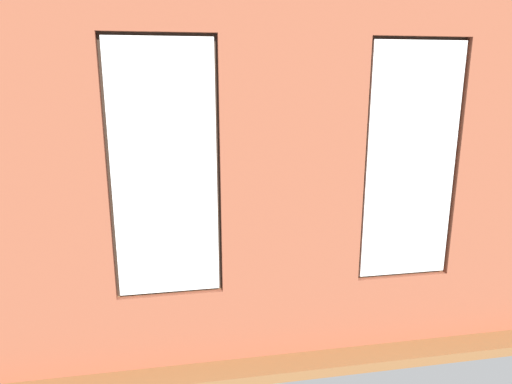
{
  "coord_description": "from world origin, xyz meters",
  "views": [
    {
      "loc": [
        1.05,
        6.38,
        2.68
      ],
      "look_at": [
        -0.02,
        0.4,
        1.14
      ],
      "focal_mm": 32.0,
      "sensor_mm": 36.0,
      "label": 1
    }
  ],
  "objects_px": {
    "potted_plant_mid_room_small": "(317,221)",
    "potted_plant_foreground_right": "(97,195)",
    "potted_plant_beside_window_right": "(165,275)",
    "potted_plant_corner_near_left": "(364,178)",
    "couch_left": "(415,240)",
    "remote_gray": "(237,223)",
    "potted_plant_corner_far_left": "(485,263)",
    "cup_ceramic": "(273,218)",
    "tv_flatscreen": "(61,205)",
    "table_plant_small": "(257,221)",
    "couch_by_window": "(261,291)",
    "potted_plant_between_couches": "(371,265)",
    "candle_jar": "(222,225)",
    "coffee_table": "(249,227)",
    "potted_plant_near_tv": "(87,228)",
    "media_console": "(65,244)",
    "potted_plant_by_left_couch": "(353,210)"
  },
  "relations": [
    {
      "from": "potted_plant_corner_far_left",
      "to": "potted_plant_beside_window_right",
      "type": "height_order",
      "value": "potted_plant_beside_window_right"
    },
    {
      "from": "candle_jar",
      "to": "remote_gray",
      "type": "xyz_separation_m",
      "value": [
        -0.26,
        -0.21,
        -0.04
      ]
    },
    {
      "from": "table_plant_small",
      "to": "tv_flatscreen",
      "type": "distance_m",
      "value": 2.95
    },
    {
      "from": "couch_left",
      "to": "potted_plant_mid_room_small",
      "type": "bearing_deg",
      "value": -127.13
    },
    {
      "from": "potted_plant_mid_room_small",
      "to": "potted_plant_foreground_right",
      "type": "distance_m",
      "value": 3.84
    },
    {
      "from": "potted_plant_corner_far_left",
      "to": "potted_plant_by_left_couch",
      "type": "distance_m",
      "value": 2.88
    },
    {
      "from": "remote_gray",
      "to": "potted_plant_beside_window_right",
      "type": "xyz_separation_m",
      "value": [
        1.08,
        2.37,
        0.25
      ]
    },
    {
      "from": "candle_jar",
      "to": "coffee_table",
      "type": "bearing_deg",
      "value": -165.91
    },
    {
      "from": "potted_plant_foreground_right",
      "to": "cup_ceramic",
      "type": "bearing_deg",
      "value": 158.18
    },
    {
      "from": "table_plant_small",
      "to": "media_console",
      "type": "height_order",
      "value": "table_plant_small"
    },
    {
      "from": "cup_ceramic",
      "to": "tv_flatscreen",
      "type": "height_order",
      "value": "tv_flatscreen"
    },
    {
      "from": "couch_left",
      "to": "potted_plant_corner_far_left",
      "type": "relative_size",
      "value": 1.75
    },
    {
      "from": "cup_ceramic",
      "to": "potted_plant_near_tv",
      "type": "height_order",
      "value": "potted_plant_near_tv"
    },
    {
      "from": "potted_plant_corner_near_left",
      "to": "couch_by_window",
      "type": "bearing_deg",
      "value": 52.51
    },
    {
      "from": "cup_ceramic",
      "to": "potted_plant_beside_window_right",
      "type": "height_order",
      "value": "potted_plant_beside_window_right"
    },
    {
      "from": "remote_gray",
      "to": "potted_plant_corner_near_left",
      "type": "bearing_deg",
      "value": -138.26
    },
    {
      "from": "potted_plant_beside_window_right",
      "to": "potted_plant_corner_near_left",
      "type": "distance_m",
      "value": 5.23
    },
    {
      "from": "couch_by_window",
      "to": "potted_plant_foreground_right",
      "type": "relative_size",
      "value": 1.21
    },
    {
      "from": "cup_ceramic",
      "to": "potted_plant_near_tv",
      "type": "relative_size",
      "value": 0.07
    },
    {
      "from": "potted_plant_corner_far_left",
      "to": "potted_plant_mid_room_small",
      "type": "relative_size",
      "value": 2.19
    },
    {
      "from": "potted_plant_beside_window_right",
      "to": "media_console",
      "type": "bearing_deg",
      "value": -56.75
    },
    {
      "from": "potted_plant_near_tv",
      "to": "potted_plant_corner_near_left",
      "type": "xyz_separation_m",
      "value": [
        -4.76,
        -2.3,
        -0.02
      ]
    },
    {
      "from": "tv_flatscreen",
      "to": "potted_plant_near_tv",
      "type": "bearing_deg",
      "value": 117.91
    },
    {
      "from": "tv_flatscreen",
      "to": "potted_plant_corner_far_left",
      "type": "xyz_separation_m",
      "value": [
        -5.3,
        2.37,
        -0.34
      ]
    },
    {
      "from": "potted_plant_corner_far_left",
      "to": "potted_plant_between_couches",
      "type": "relative_size",
      "value": 1.01
    },
    {
      "from": "couch_left",
      "to": "media_console",
      "type": "xyz_separation_m",
      "value": [
        5.15,
        -1.02,
        -0.1
      ]
    },
    {
      "from": "coffee_table",
      "to": "potted_plant_between_couches",
      "type": "distance_m",
      "value": 2.41
    },
    {
      "from": "remote_gray",
      "to": "potted_plant_near_tv",
      "type": "height_order",
      "value": "potted_plant_near_tv"
    },
    {
      "from": "couch_by_window",
      "to": "couch_left",
      "type": "height_order",
      "value": "same"
    },
    {
      "from": "potted_plant_foreground_right",
      "to": "potted_plant_by_left_couch",
      "type": "height_order",
      "value": "potted_plant_foreground_right"
    },
    {
      "from": "remote_gray",
      "to": "potted_plant_between_couches",
      "type": "bearing_deg",
      "value": 136.84
    },
    {
      "from": "potted_plant_mid_room_small",
      "to": "potted_plant_corner_far_left",
      "type": "bearing_deg",
      "value": 119.65
    },
    {
      "from": "table_plant_small",
      "to": "potted_plant_near_tv",
      "type": "height_order",
      "value": "potted_plant_near_tv"
    },
    {
      "from": "potted_plant_corner_far_left",
      "to": "potted_plant_between_couches",
      "type": "distance_m",
      "value": 1.39
    },
    {
      "from": "couch_left",
      "to": "remote_gray",
      "type": "bearing_deg",
      "value": -108.92
    },
    {
      "from": "potted_plant_corner_far_left",
      "to": "remote_gray",
      "type": "bearing_deg",
      "value": -41.69
    },
    {
      "from": "potted_plant_beside_window_right",
      "to": "potted_plant_foreground_right",
      "type": "xyz_separation_m",
      "value": [
        1.23,
        -3.57,
        0.02
      ]
    },
    {
      "from": "media_console",
      "to": "table_plant_small",
      "type": "bearing_deg",
      "value": 176.41
    },
    {
      "from": "coffee_table",
      "to": "potted_plant_foreground_right",
      "type": "xyz_separation_m",
      "value": [
        2.49,
        -1.29,
        0.32
      ]
    },
    {
      "from": "couch_by_window",
      "to": "cup_ceramic",
      "type": "distance_m",
      "value": 2.4
    },
    {
      "from": "couch_by_window",
      "to": "potted_plant_foreground_right",
      "type": "height_order",
      "value": "potted_plant_foreground_right"
    },
    {
      "from": "tv_flatscreen",
      "to": "candle_jar",
      "type": "bearing_deg",
      "value": 175.49
    },
    {
      "from": "remote_gray",
      "to": "potted_plant_foreground_right",
      "type": "distance_m",
      "value": 2.61
    },
    {
      "from": "couch_left",
      "to": "remote_gray",
      "type": "height_order",
      "value": "couch_left"
    },
    {
      "from": "potted_plant_foreground_right",
      "to": "potted_plant_near_tv",
      "type": "bearing_deg",
      "value": 95.83
    },
    {
      "from": "candle_jar",
      "to": "potted_plant_corner_near_left",
      "type": "relative_size",
      "value": 0.07
    },
    {
      "from": "potted_plant_between_couches",
      "to": "potted_plant_by_left_couch",
      "type": "height_order",
      "value": "potted_plant_between_couches"
    },
    {
      "from": "remote_gray",
      "to": "media_console",
      "type": "bearing_deg",
      "value": 17.05
    },
    {
      "from": "media_console",
      "to": "couch_by_window",
      "type": "bearing_deg",
      "value": 138.93
    },
    {
      "from": "potted_plant_foreground_right",
      "to": "potted_plant_mid_room_small",
      "type": "bearing_deg",
      "value": 161.58
    }
  ]
}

